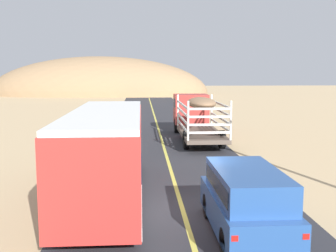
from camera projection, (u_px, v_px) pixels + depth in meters
ground_plane at (184, 214)px, 13.45m from camera, size 240.00×240.00×0.00m
road_surface at (184, 214)px, 13.45m from camera, size 8.00×120.00×0.02m
road_centre_line at (184, 213)px, 13.45m from camera, size 0.16×117.60×0.00m
suv_near at (246, 199)px, 11.53m from camera, size 1.90×4.62×1.93m
livestock_truck at (195, 112)px, 28.98m from camera, size 2.53×9.70×3.02m
bus at (107, 152)px, 14.89m from camera, size 2.54×10.00×3.21m
distant_hill at (100, 95)px, 82.62m from camera, size 43.80×19.94×15.22m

